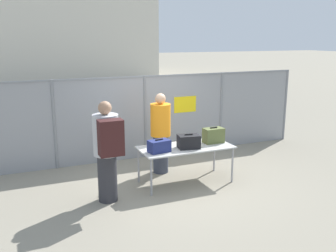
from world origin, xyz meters
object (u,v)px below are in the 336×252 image
(suitcase_navy, at_px, (159,146))
(suitcase_black, at_px, (189,141))
(traveler_hooded, at_px, (107,148))
(utility_trailer, at_px, (180,120))
(security_worker_near, at_px, (161,132))
(suitcase_olive, at_px, (213,135))
(inspection_table, at_px, (186,149))

(suitcase_navy, bearing_deg, suitcase_black, 1.51)
(traveler_hooded, bearing_deg, utility_trailer, 33.81)
(suitcase_black, height_order, utility_trailer, suitcase_black)
(suitcase_black, height_order, traveler_hooded, traveler_hooded)
(traveler_hooded, bearing_deg, security_worker_near, 19.49)
(suitcase_olive, bearing_deg, security_worker_near, 141.90)
(suitcase_navy, bearing_deg, inspection_table, 11.14)
(suitcase_black, relative_size, utility_trailer, 0.11)
(suitcase_olive, height_order, utility_trailer, suitcase_olive)
(security_worker_near, bearing_deg, inspection_table, 111.45)
(suitcase_olive, bearing_deg, inspection_table, -176.11)
(suitcase_navy, xyz_separation_m, traveler_hooded, (-1.04, -0.18, 0.13))
(utility_trailer, bearing_deg, suitcase_navy, -120.04)
(suitcase_black, bearing_deg, inspection_table, 96.66)
(suitcase_navy, bearing_deg, utility_trailer, 59.96)
(traveler_hooded, relative_size, security_worker_near, 1.05)
(inspection_table, bearing_deg, suitcase_black, -83.34)
(inspection_table, bearing_deg, suitcase_olive, 3.89)
(suitcase_navy, relative_size, traveler_hooded, 0.24)
(suitcase_navy, bearing_deg, traveler_hooded, -169.99)
(suitcase_olive, distance_m, utility_trailer, 3.72)
(suitcase_navy, distance_m, utility_trailer, 4.34)
(utility_trailer, bearing_deg, traveler_hooded, -129.21)
(suitcase_navy, relative_size, security_worker_near, 0.25)
(suitcase_olive, distance_m, traveler_hooded, 2.33)
(inspection_table, xyz_separation_m, suitcase_navy, (-0.62, -0.12, 0.17))
(suitcase_black, height_order, suitcase_olive, suitcase_olive)
(suitcase_navy, distance_m, security_worker_near, 0.94)
(suitcase_navy, xyz_separation_m, utility_trailer, (2.16, 3.74, -0.43))
(inspection_table, height_order, suitcase_olive, suitcase_olive)
(suitcase_black, xyz_separation_m, utility_trailer, (1.54, 3.72, -0.45))
(suitcase_olive, bearing_deg, suitcase_navy, -172.55)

